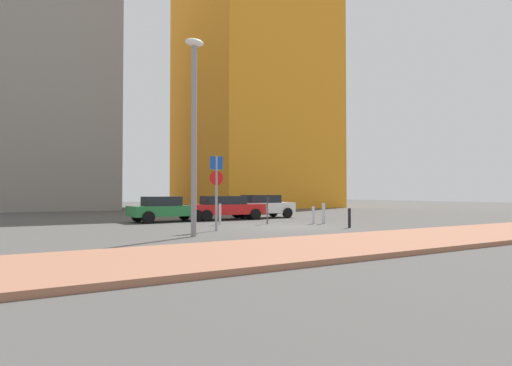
{
  "coord_description": "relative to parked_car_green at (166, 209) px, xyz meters",
  "views": [
    {
      "loc": [
        -11.07,
        -16.05,
        1.57
      ],
      "look_at": [
        0.2,
        3.01,
        2.1
      ],
      "focal_mm": 29.44,
      "sensor_mm": 36.0,
      "label": 1
    }
  ],
  "objects": [
    {
      "name": "parking_sign_post",
      "position": [
        0.04,
        -6.33,
        1.26
      ],
      "size": [
        0.6,
        0.1,
        3.13
      ],
      "color": "gray",
      "rests_on": "ground"
    },
    {
      "name": "building_under_construction",
      "position": [
        -5.09,
        22.59,
        12.15
      ],
      "size": [
        13.18,
        11.63,
        25.72
      ],
      "primitive_type": "cube",
      "color": "gray",
      "rests_on": "ground"
    },
    {
      "name": "traffic_bollard_mid",
      "position": [
        1.6,
        -3.44,
        -0.19
      ],
      "size": [
        0.12,
        0.12,
        1.04
      ],
      "primitive_type": "cylinder",
      "color": "#B7B7BC",
      "rests_on": "ground"
    },
    {
      "name": "parked_car_white",
      "position": [
        6.34,
        0.37,
        0.05
      ],
      "size": [
        3.99,
        1.99,
        1.45
      ],
      "color": "white",
      "rests_on": "ground"
    },
    {
      "name": "traffic_bollard_far",
      "position": [
        5.96,
        -5.31,
        -0.27
      ],
      "size": [
        0.14,
        0.14,
        0.89
      ],
      "primitive_type": "cylinder",
      "color": "#B7B7BC",
      "rests_on": "ground"
    },
    {
      "name": "ground_plane",
      "position": [
        3.66,
        -6.14,
        -0.71
      ],
      "size": [
        120.0,
        120.0,
        0.0
      ],
      "primitive_type": "plane",
      "color": "#4C4947"
    },
    {
      "name": "sidewalk_brick",
      "position": [
        3.66,
        -13.02,
        -0.64
      ],
      "size": [
        40.0,
        4.25,
        0.14
      ],
      "primitive_type": "cube",
      "color": "#9E664C",
      "rests_on": "ground"
    },
    {
      "name": "traffic_bollard_near",
      "position": [
        6.53,
        -5.43,
        -0.19
      ],
      "size": [
        0.17,
        0.17,
        1.04
      ],
      "primitive_type": "cylinder",
      "color": "#B7B7BC",
      "rests_on": "ground"
    },
    {
      "name": "street_lamp",
      "position": [
        -1.65,
        -8.02,
        3.51
      ],
      "size": [
        0.7,
        0.36,
        7.2
      ],
      "color": "gray",
      "rests_on": "ground"
    },
    {
      "name": "parked_car_red",
      "position": [
        3.59,
        0.03,
        0.03
      ],
      "size": [
        4.57,
        2.21,
        1.4
      ],
      "color": "red",
      "rests_on": "ground"
    },
    {
      "name": "parked_car_green",
      "position": [
        0.0,
        0.0,
        0.0
      ],
      "size": [
        4.16,
        2.12,
        1.38
      ],
      "color": "#237238",
      "rests_on": "ground"
    },
    {
      "name": "parking_meter",
      "position": [
        3.9,
        -4.17,
        0.19
      ],
      "size": [
        0.18,
        0.14,
        1.39
      ],
      "color": "#4C4C51",
      "rests_on": "ground"
    },
    {
      "name": "traffic_bollard_edge",
      "position": [
        5.87,
        -8.02,
        -0.27
      ],
      "size": [
        0.13,
        0.13,
        0.88
      ],
      "primitive_type": "cylinder",
      "color": "black",
      "rests_on": "ground"
    },
    {
      "name": "building_colorful_midrise",
      "position": [
        16.89,
        19.85,
        15.1
      ],
      "size": [
        14.18,
        16.28,
        31.63
      ],
      "primitive_type": "cube",
      "color": "orange",
      "rests_on": "ground"
    }
  ]
}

